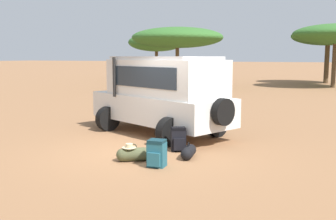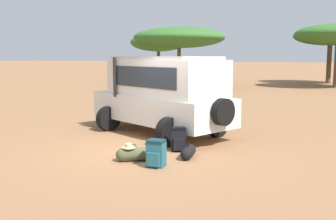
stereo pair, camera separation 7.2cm
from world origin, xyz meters
name	(u,v)px [view 1 (the left image)]	position (x,y,z in m)	size (l,w,h in m)	color
ground_plane	(139,152)	(0.00, 0.00, 0.00)	(320.00, 320.00, 0.00)	#936642
safari_vehicle	(162,93)	(-0.48, 2.34, 1.29)	(5.38, 3.82, 2.44)	silver
backpack_beside_front_wheel	(178,140)	(0.89, 0.49, 0.30)	(0.45, 0.45, 0.63)	black
backpack_cluster_center	(157,154)	(1.03, -1.05, 0.30)	(0.41, 0.45, 0.61)	#235B6B
duffel_bag_low_black_case	(133,154)	(0.32, -0.85, 0.17)	(0.72, 0.60, 0.42)	#4C5133
duffel_bag_soft_canvas	(189,152)	(1.39, -0.03, 0.14)	(0.37, 0.76, 0.39)	black
acacia_tree_far_left	(156,43)	(-13.69, 28.07, 3.83)	(5.68, 6.22, 4.77)	brown
acacia_tree_left_mid	(177,38)	(-7.61, 19.65, 3.86)	(7.11, 6.99, 4.66)	brown
acacia_tree_centre_back	(328,36)	(2.70, 29.61, 4.22)	(6.42, 5.69, 5.09)	brown
acacia_tree_right_mid	(336,34)	(3.52, 24.61, 4.13)	(6.48, 6.21, 4.91)	brown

